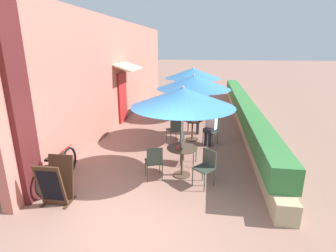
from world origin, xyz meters
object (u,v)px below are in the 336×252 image
(coffee_cup_near, at_px, (178,147))
(seated_patron_mid_back, at_px, (194,116))
(coffee_cup_far, at_px, (189,101))
(patio_umbrella_near, at_px, (183,97))
(cafe_chair_mid_right, at_px, (212,129))
(patio_table_far, at_px, (192,106))
(bicycle_leaning, at_px, (58,170))
(menu_board, at_px, (56,182))
(patio_umbrella_mid, at_px, (194,82))
(cafe_chair_mid_back, at_px, (191,120))
(cafe_chair_mid_left, at_px, (174,129))
(patio_table_mid, at_px, (192,125))
(seated_patron_mid_right, at_px, (211,125))
(patio_umbrella_far, at_px, (193,73))
(patio_table_near, at_px, (182,156))
(cafe_chair_near_left, at_px, (206,165))
(cafe_chair_far_left, at_px, (181,104))
(cafe_chair_far_right, at_px, (203,109))
(cafe_chair_near_back, at_px, (154,160))
(cafe_chair_near_right, at_px, (186,146))

(coffee_cup_near, bearing_deg, seated_patron_mid_back, 86.82)
(coffee_cup_far, bearing_deg, patio_umbrella_near, -87.40)
(cafe_chair_mid_right, xyz_separation_m, patio_table_far, (-0.88, 3.27, 0.02))
(bicycle_leaning, distance_m, menu_board, 0.84)
(patio_umbrella_mid, relative_size, cafe_chair_mid_back, 2.83)
(patio_umbrella_mid, xyz_separation_m, coffee_cup_far, (-0.34, 2.91, -1.22))
(coffee_cup_near, distance_m, menu_board, 2.81)
(patio_umbrella_mid, distance_m, cafe_chair_mid_back, 1.67)
(cafe_chair_mid_left, xyz_separation_m, cafe_chair_mid_back, (0.48, 1.16, 0.00))
(patio_table_mid, relative_size, seated_patron_mid_back, 0.61)
(seated_patron_mid_right, bearing_deg, coffee_cup_far, -45.33)
(cafe_chair_mid_back, xyz_separation_m, patio_umbrella_far, (-0.12, 2.28, 1.50))
(seated_patron_mid_back, distance_m, patio_table_far, 2.29)
(patio_table_mid, xyz_separation_m, bicycle_leaning, (-2.94, -3.57, -0.17))
(patio_table_near, distance_m, coffee_cup_far, 5.62)
(patio_table_near, xyz_separation_m, cafe_chair_near_left, (0.61, -0.39, -0.02))
(cafe_chair_mid_right, bearing_deg, cafe_chair_far_left, -40.89)
(patio_table_near, relative_size, seated_patron_mid_back, 0.61)
(cafe_chair_mid_back, xyz_separation_m, seated_patron_mid_back, (0.11, 0.00, 0.17))
(seated_patron_mid_right, distance_m, cafe_chair_far_right, 2.90)
(cafe_chair_near_back, bearing_deg, patio_table_mid, 55.52)
(seated_patron_mid_right, height_order, patio_umbrella_far, patio_umbrella_far)
(patio_table_far, distance_m, patio_umbrella_far, 1.48)
(patio_table_near, relative_size, patio_umbrella_far, 0.31)
(patio_table_mid, distance_m, cafe_chair_mid_back, 0.72)
(patio_umbrella_far, bearing_deg, bicycle_leaning, -112.54)
(patio_table_mid, relative_size, patio_umbrella_far, 0.31)
(seated_patron_mid_back, bearing_deg, seated_patron_mid_right, 27.18)
(patio_umbrella_far, distance_m, cafe_chair_far_left, 1.67)
(cafe_chair_near_right, bearing_deg, coffee_cup_far, -167.52)
(cafe_chair_mid_back, relative_size, patio_table_far, 1.15)
(cafe_chair_far_left, relative_size, menu_board, 0.90)
(patio_table_near, relative_size, seated_patron_mid_right, 0.61)
(cafe_chair_mid_left, height_order, seated_patron_mid_right, seated_patron_mid_right)
(patio_table_mid, bearing_deg, bicycle_leaning, -129.44)
(patio_umbrella_near, relative_size, cafe_chair_near_back, 2.83)
(cafe_chair_near_left, xyz_separation_m, cafe_chair_near_back, (-1.25, 0.07, 0.00))
(cafe_chair_near_left, relative_size, menu_board, 0.90)
(seated_patron_mid_back, xyz_separation_m, patio_umbrella_far, (-0.23, 2.27, 1.33))
(seated_patron_mid_right, bearing_deg, cafe_chair_mid_left, 31.72)
(cafe_chair_near_right, bearing_deg, patio_table_far, -169.05)
(bicycle_leaning, bearing_deg, coffee_cup_near, 14.26)
(cafe_chair_near_back, bearing_deg, cafe_chair_mid_left, 65.55)
(seated_patron_mid_right, relative_size, cafe_chair_far_right, 1.44)
(patio_table_mid, relative_size, cafe_chair_mid_right, 0.87)
(patio_table_near, relative_size, menu_board, 0.78)
(patio_table_mid, distance_m, cafe_chair_far_right, 2.53)
(patio_umbrella_near, bearing_deg, patio_table_mid, 88.15)
(patio_umbrella_far, height_order, bicycle_leaning, patio_umbrella_far)
(seated_patron_mid_back, height_order, patio_umbrella_far, patio_umbrella_far)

